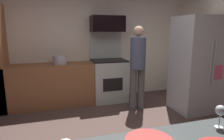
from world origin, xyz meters
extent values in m
cube|color=beige|center=(0.00, 2.34, 1.30)|extent=(5.20, 0.12, 2.60)
cube|color=brown|center=(-0.90, 1.98, 0.45)|extent=(2.40, 0.60, 0.90)
cube|color=beige|center=(0.50, 1.96, 0.46)|extent=(0.76, 0.64, 0.92)
cube|color=black|center=(0.50, 1.96, 0.94)|extent=(0.76, 0.64, 0.03)
cube|color=beige|center=(0.50, 2.25, 1.26)|extent=(0.76, 0.06, 0.62)
cube|color=black|center=(0.50, 1.63, 0.45)|extent=(0.44, 0.01, 0.28)
cube|color=black|center=(0.50, 2.06, 1.74)|extent=(0.74, 0.38, 0.35)
cube|color=#BCBDC1|center=(2.03, 0.90, 0.93)|extent=(0.89, 0.70, 1.86)
cylinder|color=#BCBDC1|center=(1.99, 0.54, 1.02)|extent=(0.02, 0.02, 0.84)
cylinder|color=#BCBDC1|center=(2.07, 0.54, 1.02)|extent=(0.02, 0.02, 0.84)
cube|color=#ED6086|center=(2.19, 0.55, 0.84)|extent=(0.20, 0.01, 0.26)
cylinder|color=#545454|center=(0.80, 1.24, 0.43)|extent=(0.14, 0.14, 0.86)
cylinder|color=#545454|center=(0.97, 1.24, 0.43)|extent=(0.14, 0.14, 0.86)
cylinder|color=#4D576E|center=(0.88, 1.24, 1.16)|extent=(0.30, 0.30, 0.61)
sphere|color=tan|center=(0.88, 1.24, 1.58)|extent=(0.20, 0.20, 0.20)
cylinder|color=silver|center=(0.41, -1.23, 0.90)|extent=(0.06, 0.06, 0.01)
cylinder|color=silver|center=(0.41, -1.23, 0.95)|extent=(0.01, 0.01, 0.09)
ellipsoid|color=silver|center=(0.41, -1.23, 1.03)|extent=(0.07, 0.07, 0.07)
cylinder|color=silver|center=(-0.57, 1.98, 0.99)|extent=(0.30, 0.30, 0.18)
camera|label=1|loc=(-0.70, -2.25, 1.58)|focal=31.30mm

